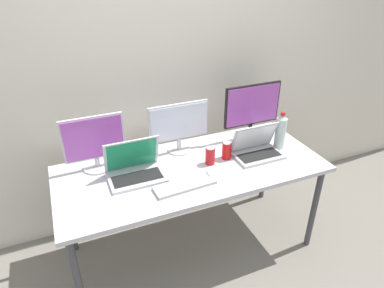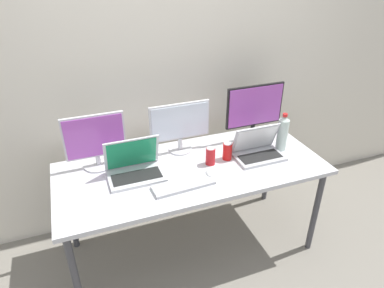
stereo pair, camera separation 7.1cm
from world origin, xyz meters
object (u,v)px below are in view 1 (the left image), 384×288
monitor_right (252,110)px  soda_can_by_laptop (210,156)px  monitor_center (178,125)px  laptop_silver (135,168)px  monitor_left (94,143)px  soda_can_near_keyboard (227,150)px  work_desk (192,174)px  water_bottle (280,131)px  keyboard_main (185,185)px  laptop_secondary (256,148)px  mouse_by_keyboard (211,172)px

monitor_right → soda_can_by_laptop: bearing=-152.3°
monitor_center → laptop_silver: bearing=-152.2°
monitor_left → soda_can_near_keyboard: monitor_left is taller
work_desk → water_bottle: (0.70, 0.00, 0.19)m
keyboard_main → water_bottle: 0.86m
work_desk → monitor_right: size_ratio=3.90×
work_desk → monitor_right: 0.71m
laptop_secondary → water_bottle: water_bottle is taller
monitor_right → laptop_silver: size_ratio=1.30×
work_desk → monitor_right: bearing=21.8°
work_desk → monitor_center: bearing=90.6°
laptop_secondary → soda_can_near_keyboard: bearing=169.0°
monitor_left → laptop_secondary: size_ratio=1.17×
mouse_by_keyboard → soda_can_near_keyboard: bearing=59.6°
monitor_right → laptop_silver: (-0.98, -0.20, -0.17)m
monitor_right → laptop_silver: bearing=-168.8°
mouse_by_keyboard → monitor_center: bearing=124.6°
laptop_silver → soda_can_near_keyboard: (0.65, -0.03, 0.00)m
monitor_center → laptop_secondary: 0.58m
mouse_by_keyboard → laptop_silver: bearing=-178.4°
mouse_by_keyboard → laptop_secondary: bearing=36.5°
monitor_center → laptop_secondary: monitor_center is taller
laptop_silver → mouse_by_keyboard: 0.50m
mouse_by_keyboard → monitor_left: bearing=173.0°
monitor_left → keyboard_main: monitor_left is taller
monitor_center → water_bottle: monitor_center is taller
monitor_left → keyboard_main: 0.66m
monitor_center → mouse_by_keyboard: monitor_center is taller
work_desk → keyboard_main: keyboard_main is taller
laptop_secondary → soda_can_near_keyboard: 0.22m
monitor_center → monitor_left: bearing=179.8°
monitor_right → water_bottle: 0.28m
work_desk → soda_can_near_keyboard: 0.30m
monitor_center → work_desk: bearing=-89.4°
keyboard_main → soda_can_near_keyboard: 0.45m
work_desk → soda_can_by_laptop: size_ratio=14.40×
soda_can_near_keyboard → soda_can_by_laptop: size_ratio=1.00×
mouse_by_keyboard → soda_can_near_keyboard: soda_can_near_keyboard is taller
water_bottle → soda_can_near_keyboard: (-0.43, 0.01, -0.07)m
monitor_left → monitor_center: 0.59m
laptop_silver → water_bottle: water_bottle is taller
laptop_silver → mouse_by_keyboard: size_ratio=3.33×
laptop_secondary → soda_can_near_keyboard: (-0.22, 0.04, 0.01)m
water_bottle → soda_can_by_laptop: bearing=-179.2°
water_bottle → soda_can_by_laptop: 0.58m
work_desk → keyboard_main: size_ratio=4.61×
monitor_center → soda_can_near_keyboard: size_ratio=3.50×
monitor_left → soda_can_by_laptop: monitor_left is taller
laptop_silver → soda_can_by_laptop: laptop_silver is taller
monitor_center → soda_can_by_laptop: 0.32m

